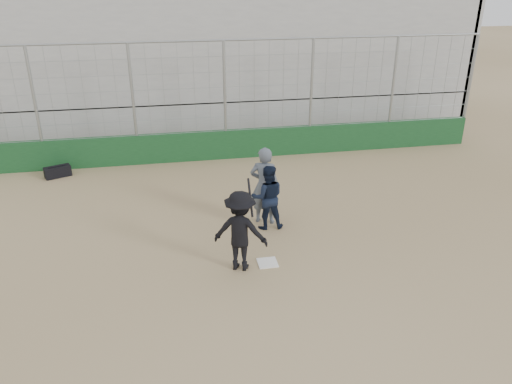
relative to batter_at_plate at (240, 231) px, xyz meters
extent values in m
plane|color=olive|center=(0.62, 0.05, -0.92)|extent=(90.00, 90.00, 0.00)
cube|color=white|center=(0.62, 0.05, -0.91)|extent=(0.44, 0.44, 0.02)
cube|color=#133C1C|center=(0.62, 7.05, -0.42)|extent=(18.00, 0.25, 1.00)
cylinder|color=gray|center=(0.62, 7.05, 1.08)|extent=(0.10, 0.10, 4.00)
cylinder|color=gray|center=(9.62, 7.05, 1.08)|extent=(0.10, 0.10, 4.00)
cylinder|color=gray|center=(0.62, 7.05, 3.08)|extent=(18.00, 0.07, 0.07)
cube|color=#959595|center=(0.62, 12.00, -0.12)|extent=(20.00, 6.70, 1.60)
cube|color=#959595|center=(0.62, 12.00, 2.78)|extent=(20.00, 6.70, 4.20)
cube|color=#959595|center=(10.62, 12.00, 1.98)|extent=(0.25, 6.70, 6.10)
imported|color=black|center=(0.00, 0.00, 0.00)|extent=(1.36, 1.08, 1.84)
cylinder|color=black|center=(0.25, 0.15, 0.70)|extent=(0.07, 0.57, 0.71)
imported|color=black|center=(0.96, 1.70, -0.36)|extent=(0.87, 0.70, 1.12)
sphere|color=maroon|center=(0.96, 1.70, 0.10)|extent=(0.28, 0.28, 0.28)
imported|color=#4A525E|center=(0.96, 2.06, 0.00)|extent=(0.88, 0.74, 1.85)
cube|color=black|center=(-4.90, 6.33, -0.75)|extent=(0.87, 0.62, 0.34)
cylinder|color=black|center=(-4.90, 6.33, -0.56)|extent=(0.49, 0.24, 0.04)
camera|label=1|loc=(-1.42, -9.36, 5.17)|focal=35.00mm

